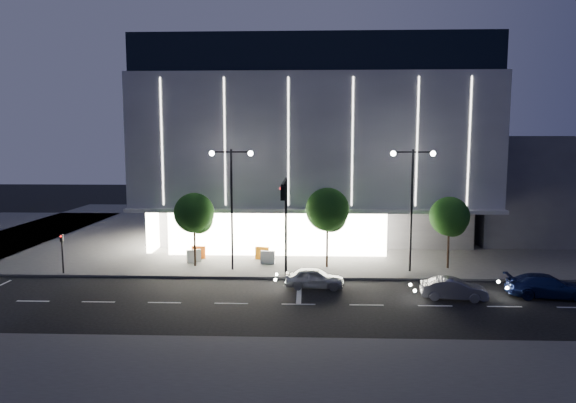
# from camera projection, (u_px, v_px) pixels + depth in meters

# --- Properties ---
(ground) EXTENTS (160.00, 160.00, 0.00)m
(ground) POSITION_uv_depth(u_px,v_px,m) (267.00, 296.00, 31.83)
(ground) COLOR black
(ground) RESTS_ON ground
(sidewalk_museum) EXTENTS (70.00, 40.00, 0.15)m
(sidewalk_museum) POSITION_uv_depth(u_px,v_px,m) (330.00, 229.00, 55.46)
(sidewalk_museum) COLOR #474747
(sidewalk_museum) RESTS_ON ground
(sidewalk_near) EXTENTS (70.00, 10.00, 0.15)m
(sidewalk_near) POSITION_uv_depth(u_px,v_px,m) (372.00, 390.00, 19.73)
(sidewalk_near) COLOR #474747
(sidewalk_near) RESTS_ON ground
(museum) EXTENTS (30.00, 25.80, 18.00)m
(museum) POSITION_uv_depth(u_px,v_px,m) (312.00, 144.00, 52.77)
(museum) COLOR #4C4C51
(museum) RESTS_ON ground
(annex_building) EXTENTS (16.00, 20.00, 10.00)m
(annex_building) POSITION_uv_depth(u_px,v_px,m) (530.00, 185.00, 54.11)
(annex_building) COLOR #4C4C51
(annex_building) RESTS_ON ground
(traffic_mast) EXTENTS (0.33, 5.89, 7.07)m
(traffic_mast) POSITION_uv_depth(u_px,v_px,m) (285.00, 209.00, 34.52)
(traffic_mast) COLOR black
(traffic_mast) RESTS_ON ground
(street_lamp_west) EXTENTS (3.16, 0.36, 9.00)m
(street_lamp_west) POSITION_uv_depth(u_px,v_px,m) (232.00, 191.00, 37.19)
(street_lamp_west) COLOR black
(street_lamp_west) RESTS_ON ground
(street_lamp_east) EXTENTS (3.16, 0.36, 9.00)m
(street_lamp_east) POSITION_uv_depth(u_px,v_px,m) (412.00, 192.00, 36.72)
(street_lamp_east) COLOR black
(street_lamp_east) RESTS_ON ground
(ped_signal_far) EXTENTS (0.22, 0.24, 3.00)m
(ped_signal_far) POSITION_uv_depth(u_px,v_px,m) (62.00, 249.00, 36.62)
(ped_signal_far) COLOR black
(ped_signal_far) RESTS_ON ground
(tree_left) EXTENTS (3.02, 3.02, 5.72)m
(tree_left) POSITION_uv_depth(u_px,v_px,m) (195.00, 215.00, 38.54)
(tree_left) COLOR black
(tree_left) RESTS_ON ground
(tree_mid) EXTENTS (3.25, 3.25, 6.15)m
(tree_mid) POSITION_uv_depth(u_px,v_px,m) (328.00, 212.00, 38.14)
(tree_mid) COLOR black
(tree_mid) RESTS_ON ground
(tree_right) EXTENTS (2.91, 2.91, 5.51)m
(tree_right) POSITION_uv_depth(u_px,v_px,m) (450.00, 219.00, 37.87)
(tree_right) COLOR black
(tree_right) RESTS_ON ground
(car_lead) EXTENTS (4.00, 1.88, 1.32)m
(car_lead) POSITION_uv_depth(u_px,v_px,m) (315.00, 278.00, 33.55)
(car_lead) COLOR #A6AAAE
(car_lead) RESTS_ON ground
(car_second) EXTENTS (4.05, 1.85, 1.29)m
(car_second) POSITION_uv_depth(u_px,v_px,m) (453.00, 289.00, 31.17)
(car_second) COLOR gray
(car_second) RESTS_ON ground
(car_third) EXTENTS (5.00, 2.39, 1.41)m
(car_third) POSITION_uv_depth(u_px,v_px,m) (547.00, 286.00, 31.57)
(car_third) COLOR navy
(car_third) RESTS_ON ground
(barrier_a) EXTENTS (1.11, 0.30, 1.00)m
(barrier_a) POSITION_uv_depth(u_px,v_px,m) (199.00, 252.00, 41.38)
(barrier_a) COLOR #FF600E
(barrier_a) RESTS_ON sidewalk_museum
(barrier_b) EXTENTS (1.11, 0.68, 1.00)m
(barrier_b) POSITION_uv_depth(u_px,v_px,m) (194.00, 256.00, 40.01)
(barrier_b) COLOR white
(barrier_b) RESTS_ON sidewalk_museum
(barrier_c) EXTENTS (1.13, 0.44, 1.00)m
(barrier_c) POSITION_uv_depth(u_px,v_px,m) (262.00, 253.00, 41.09)
(barrier_c) COLOR orange
(barrier_c) RESTS_ON sidewalk_museum
(barrier_d) EXTENTS (1.12, 0.36, 1.00)m
(barrier_d) POSITION_uv_depth(u_px,v_px,m) (268.00, 257.00, 39.61)
(barrier_d) COLOR white
(barrier_d) RESTS_ON sidewalk_museum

